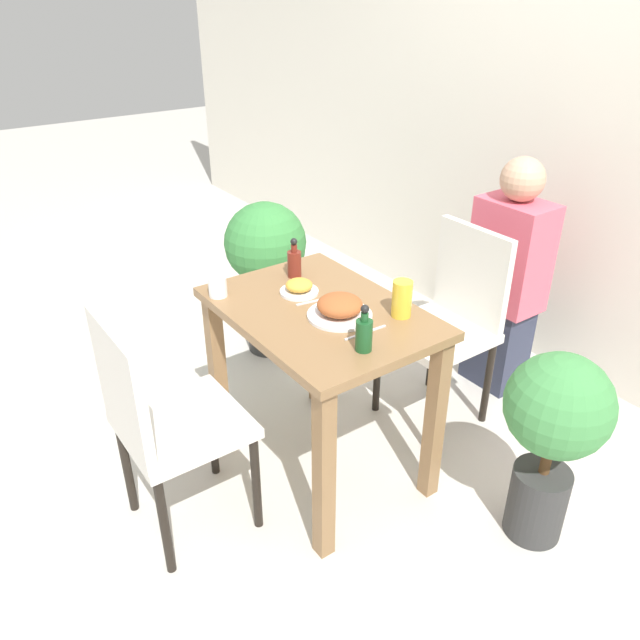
# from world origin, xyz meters

# --- Properties ---
(ground_plane) EXTENTS (16.00, 16.00, 0.00)m
(ground_plane) POSITION_xyz_m (0.00, 0.00, 0.00)
(ground_plane) COLOR beige
(wall_back) EXTENTS (8.00, 0.05, 2.60)m
(wall_back) POSITION_xyz_m (0.00, 1.53, 1.30)
(wall_back) COLOR silver
(wall_back) RESTS_ON ground_plane
(dining_table) EXTENTS (0.88, 0.63, 0.76)m
(dining_table) POSITION_xyz_m (0.00, 0.00, 0.61)
(dining_table) COLOR olive
(dining_table) RESTS_ON ground_plane
(chair_near) EXTENTS (0.42, 0.42, 0.91)m
(chair_near) POSITION_xyz_m (-0.03, -0.65, 0.52)
(chair_near) COLOR silver
(chair_near) RESTS_ON ground_plane
(chair_far) EXTENTS (0.42, 0.42, 0.91)m
(chair_far) POSITION_xyz_m (0.02, 0.70, 0.52)
(chair_far) COLOR silver
(chair_far) RESTS_ON ground_plane
(food_plate) EXTENTS (0.24, 0.24, 0.08)m
(food_plate) POSITION_xyz_m (0.09, 0.02, 0.80)
(food_plate) COLOR white
(food_plate) RESTS_ON dining_table
(side_plate) EXTENTS (0.15, 0.15, 0.06)m
(side_plate) POSITION_xyz_m (-0.15, 0.01, 0.79)
(side_plate) COLOR white
(side_plate) RESTS_ON dining_table
(drink_cup) EXTENTS (0.07, 0.07, 0.08)m
(drink_cup) POSITION_xyz_m (-0.32, -0.26, 0.80)
(drink_cup) COLOR white
(drink_cup) RESTS_ON dining_table
(juice_glass) EXTENTS (0.07, 0.07, 0.14)m
(juice_glass) POSITION_xyz_m (0.22, 0.21, 0.83)
(juice_glass) COLOR gold
(juice_glass) RESTS_ON dining_table
(sauce_bottle) EXTENTS (0.06, 0.06, 0.17)m
(sauce_bottle) POSITION_xyz_m (-0.29, 0.08, 0.83)
(sauce_bottle) COLOR maroon
(sauce_bottle) RESTS_ON dining_table
(condiment_bottle) EXTENTS (0.06, 0.06, 0.17)m
(condiment_bottle) POSITION_xyz_m (0.33, -0.05, 0.83)
(condiment_bottle) COLOR #194C23
(condiment_bottle) RESTS_ON dining_table
(fork_utensil) EXTENTS (0.04, 0.17, 0.00)m
(fork_utensil) POSITION_xyz_m (-0.06, 0.02, 0.76)
(fork_utensil) COLOR silver
(fork_utensil) RESTS_ON dining_table
(spoon_utensil) EXTENTS (0.01, 0.18, 0.00)m
(spoon_utensil) POSITION_xyz_m (0.24, 0.02, 0.76)
(spoon_utensil) COLOR silver
(spoon_utensil) RESTS_ON dining_table
(potted_plant_left) EXTENTS (0.43, 0.43, 0.85)m
(potted_plant_left) POSITION_xyz_m (-0.95, 0.33, 0.55)
(potted_plant_left) COLOR #333333
(potted_plant_left) RESTS_ON ground_plane
(potted_plant_right) EXTENTS (0.37, 0.37, 0.77)m
(potted_plant_right) POSITION_xyz_m (0.77, 0.44, 0.50)
(potted_plant_right) COLOR #333333
(potted_plant_right) RESTS_ON ground_plane
(person_figure) EXTENTS (0.34, 0.22, 1.17)m
(person_figure) POSITION_xyz_m (-0.00, 1.10, 0.58)
(person_figure) COLOR #2D3347
(person_figure) RESTS_ON ground_plane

